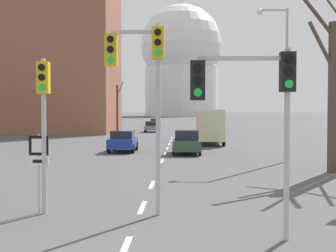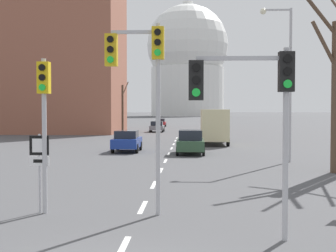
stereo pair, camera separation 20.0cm
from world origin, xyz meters
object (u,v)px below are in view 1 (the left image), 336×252
(traffic_signal_centre_tall, at_px, (142,71))
(sedan_far_left, at_px, (155,123))
(street_lamp_right, at_px, (282,70))
(delivery_truck, at_px, (209,125))
(sedan_mid_centre, at_px, (187,142))
(traffic_signal_near_left, at_px, (44,105))
(traffic_signal_near_right, at_px, (255,95))
(sedan_near_right, at_px, (123,141))
(route_sign_post, at_px, (39,159))
(sedan_near_left, at_px, (152,126))

(traffic_signal_centre_tall, relative_size, sedan_far_left, 1.44)
(street_lamp_right, bearing_deg, sedan_far_left, 101.44)
(delivery_truck, bearing_deg, sedan_mid_centre, -102.75)
(sedan_far_left, bearing_deg, sedan_mid_centre, -83.87)
(traffic_signal_near_left, height_order, traffic_signal_near_right, traffic_signal_near_left)
(traffic_signal_near_right, relative_size, sedan_mid_centre, 1.18)
(sedan_mid_centre, xyz_separation_m, sedan_far_left, (-5.31, 49.41, -0.10))
(sedan_near_right, relative_size, sedan_mid_centre, 1.01)
(street_lamp_right, relative_size, sedan_far_left, 2.30)
(route_sign_post, bearing_deg, sedan_near_right, 90.34)
(delivery_truck, bearing_deg, traffic_signal_centre_tall, -97.09)
(route_sign_post, bearing_deg, traffic_signal_near_right, -23.61)
(traffic_signal_near_left, relative_size, sedan_far_left, 1.19)
(traffic_signal_near_right, bearing_deg, sedan_mid_centre, 94.11)
(sedan_mid_centre, bearing_deg, traffic_signal_near_right, -85.89)
(traffic_signal_centre_tall, bearing_deg, traffic_signal_near_right, -40.95)
(sedan_far_left, bearing_deg, traffic_signal_near_right, -84.48)
(sedan_near_left, relative_size, sedan_mid_centre, 1.03)
(sedan_mid_centre, distance_m, sedan_far_left, 49.70)
(sedan_far_left, bearing_deg, traffic_signal_centre_tall, -86.74)
(sedan_near_right, bearing_deg, street_lamp_right, -31.29)
(sedan_near_left, xyz_separation_m, sedan_near_right, (-0.08, -29.57, 0.06))
(traffic_signal_near_left, bearing_deg, sedan_mid_centre, 76.80)
(sedan_mid_centre, bearing_deg, street_lamp_right, -39.71)
(traffic_signal_near_right, xyz_separation_m, delivery_truck, (0.54, 30.73, -1.85))
(traffic_signal_near_right, xyz_separation_m, sedan_mid_centre, (-1.55, 21.51, -2.70))
(route_sign_post, distance_m, delivery_truck, 28.83)
(traffic_signal_centre_tall, height_order, sedan_near_left, traffic_signal_centre_tall)
(traffic_signal_near_left, distance_m, traffic_signal_centre_tall, 3.19)
(street_lamp_right, bearing_deg, delivery_truck, 104.32)
(sedan_near_left, xyz_separation_m, sedan_mid_centre, (4.64, -31.19, 0.09))
(sedan_near_right, xyz_separation_m, sedan_mid_centre, (4.73, -1.62, 0.03))
(sedan_near_left, relative_size, sedan_far_left, 1.03)
(sedan_near_left, bearing_deg, street_lamp_right, -74.01)
(traffic_signal_near_left, height_order, sedan_far_left, traffic_signal_near_left)
(route_sign_post, distance_m, sedan_near_left, 50.02)
(street_lamp_right, distance_m, sedan_near_left, 37.62)
(sedan_near_left, bearing_deg, sedan_far_left, 92.09)
(traffic_signal_centre_tall, xyz_separation_m, route_sign_post, (-3.19, 0.12, -2.68))
(route_sign_post, bearing_deg, delivery_truck, 76.58)
(route_sign_post, distance_m, sedan_near_right, 20.46)
(traffic_signal_near_left, relative_size, sedan_near_right, 1.18)
(traffic_signal_near_left, bearing_deg, sedan_near_right, 90.84)
(traffic_signal_centre_tall, height_order, sedan_near_right, traffic_signal_centre_tall)
(sedan_near_left, height_order, sedan_near_right, sedan_near_right)
(traffic_signal_near_left, distance_m, delivery_truck, 28.89)
(traffic_signal_near_left, bearing_deg, route_sign_post, 163.11)
(street_lamp_right, bearing_deg, traffic_signal_centre_tall, -116.31)
(traffic_signal_near_right, xyz_separation_m, sedan_far_left, (-6.85, 70.92, -2.81))
(traffic_signal_near_right, xyz_separation_m, route_sign_post, (-6.15, 2.69, -1.89))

